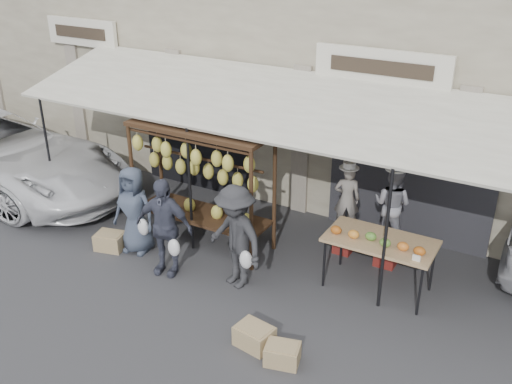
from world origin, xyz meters
TOP-DOWN VIEW (x-y plane):
  - ground_plane at (0.00, 0.00)m, footprint 90.00×90.00m
  - shophouse at (-0.00, 6.50)m, footprint 24.00×6.15m
  - awning at (0.01, 2.28)m, footprint 10.00×2.35m
  - banana_rack at (-0.97, 1.42)m, footprint 2.60×0.90m
  - produce_table at (2.31, 1.56)m, footprint 1.70×0.90m
  - vendor_left at (1.42, 2.39)m, footprint 0.52×0.43m
  - vendor_right at (2.22, 2.36)m, footprint 0.70×0.58m
  - customer_left at (-1.83, 0.60)m, footprint 0.84×0.61m
  - customer_mid at (-0.94, 0.31)m, footprint 1.06×0.60m
  - customer_right at (0.28, 0.57)m, footprint 1.28×0.97m
  - stool_left at (1.42, 2.39)m, footprint 0.33×0.33m
  - stool_right at (2.22, 2.36)m, footprint 0.40×0.40m
  - crate_near_a at (1.29, -0.60)m, footprint 0.56×0.45m
  - crate_near_b at (1.79, -0.71)m, footprint 0.53×0.45m
  - crate_far at (-2.29, 0.39)m, footprint 0.58×0.49m

SIDE VIEW (x-z plane):
  - ground_plane at x=0.00m, z-range 0.00..0.00m
  - crate_near_b at x=1.79m, z-range 0.00..0.27m
  - crate_far at x=-2.29m, z-range 0.00..0.30m
  - crate_near_a at x=1.29m, z-range 0.00..0.30m
  - stool_left at x=1.42m, z-range 0.00..0.44m
  - stool_right at x=2.22m, z-range 0.00..0.50m
  - customer_left at x=-1.83m, z-range 0.00..1.61m
  - customer_mid at x=-0.94m, z-range 0.00..1.71m
  - produce_table at x=2.31m, z-range 0.35..1.39m
  - customer_right at x=0.28m, z-range 0.00..1.75m
  - vendor_left at x=1.42m, z-range 0.44..1.67m
  - vendor_right at x=2.22m, z-range 0.50..1.81m
  - banana_rack at x=-0.97m, z-range 0.45..2.68m
  - awning at x=0.01m, z-range 1.12..4.03m
  - shophouse at x=0.00m, z-range 0.00..7.30m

